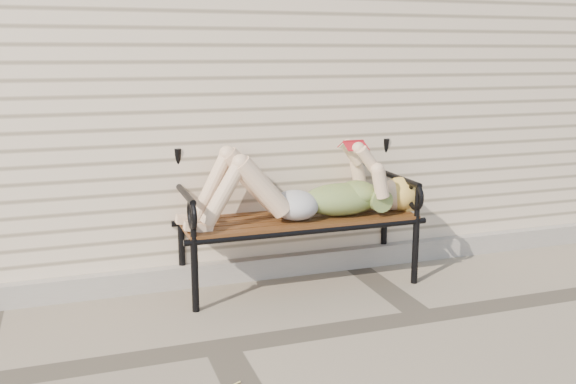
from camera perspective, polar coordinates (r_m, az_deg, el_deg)
name	(u,v)px	position (r m, az deg, el deg)	size (l,w,h in m)	color
ground	(221,347)	(3.59, -5.96, -13.51)	(80.00, 80.00, 0.00)	gray
house_wall	(144,59)	(6.20, -12.71, 11.48)	(8.00, 4.00, 3.00)	beige
foundation_strip	(188,276)	(4.44, -8.84, -7.37)	(8.00, 0.10, 0.15)	#A29C93
garden_bench	(294,192)	(4.37, 0.55, -0.01)	(1.73, 0.69, 1.12)	black
reading_woman	(303,191)	(4.24, 1.35, 0.12)	(1.63, 0.37, 0.51)	#0A3449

